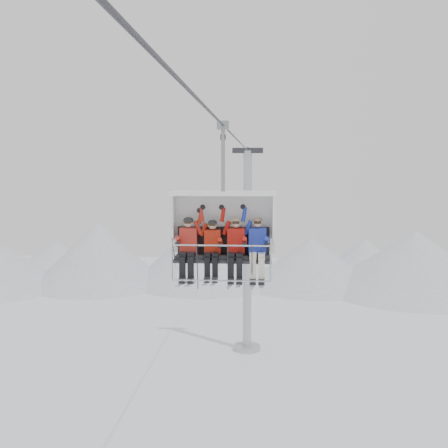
# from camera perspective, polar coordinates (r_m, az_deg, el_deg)

# --- Properties ---
(ridgeline) EXTENTS (72.00, 21.00, 7.00)m
(ridgeline) POSITION_cam_1_polar(r_m,az_deg,el_deg) (57.55, 1.36, -3.58)
(ridgeline) COLOR silver
(ridgeline) RESTS_ON ground
(lift_tower_right) EXTENTS (2.00, 1.80, 13.48)m
(lift_tower_right) POSITION_cam_1_polar(r_m,az_deg,el_deg) (37.25, 2.38, -4.17)
(lift_tower_right) COLOR #A7AAAE
(lift_tower_right) RESTS_ON ground
(haul_cable) EXTENTS (0.06, 50.00, 0.06)m
(haul_cable) POSITION_cam_1_polar(r_m,az_deg,el_deg) (14.74, -0.00, 9.91)
(haul_cable) COLOR #2D2D32
(haul_cable) RESTS_ON lift_tower_left
(chairlift_carrier) EXTENTS (2.67, 1.17, 3.98)m
(chairlift_carrier) POSITION_cam_1_polar(r_m,az_deg,el_deg) (14.56, -0.06, -0.14)
(chairlift_carrier) COLOR black
(chairlift_carrier) RESTS_ON haul_cable
(skier_far_left) EXTENTS (0.44, 1.69, 1.74)m
(skier_far_left) POSITION_cam_1_polar(r_m,az_deg,el_deg) (14.41, -3.66, -2.19)
(skier_far_left) COLOR #AF271D
(skier_far_left) RESTS_ON chairlift_carrier
(skier_center_left) EXTENTS (0.41, 1.69, 1.64)m
(skier_center_left) POSITION_cam_1_polar(r_m,az_deg,el_deg) (14.34, -1.20, -2.34)
(skier_center_left) COLOR #AA1E0C
(skier_center_left) RESTS_ON chairlift_carrier
(skier_center_right) EXTENTS (0.44, 1.69, 1.74)m
(skier_center_right) POSITION_cam_1_polar(r_m,az_deg,el_deg) (14.30, 1.21, -2.24)
(skier_center_right) COLOR #AB150E
(skier_center_right) RESTS_ON chairlift_carrier
(skier_far_right) EXTENTS (0.45, 1.69, 1.76)m
(skier_far_right) POSITION_cam_1_polar(r_m,az_deg,el_deg) (14.28, 3.42, -2.24)
(skier_far_right) COLOR #2031A6
(skier_far_right) RESTS_ON chairlift_carrier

